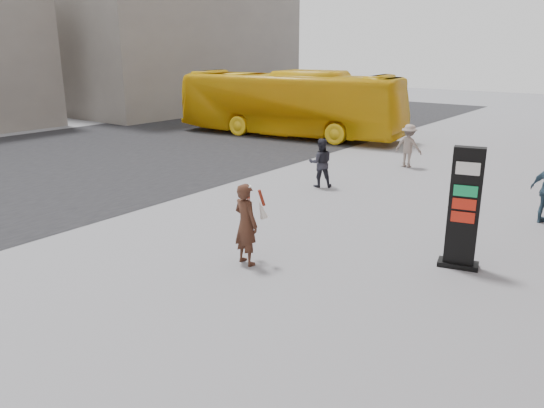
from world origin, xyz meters
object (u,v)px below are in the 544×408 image
Objects in this scene: info_pylon at (464,209)px; bus at (289,103)px; woman at (246,223)px; pedestrian_b at (408,146)px; pedestrian_a at (321,163)px.

bus is (-13.05, 11.97, 0.39)m from info_pylon.
woman is (-3.75, -2.63, -0.38)m from info_pylon.
bus is at bearing -46.57° from woman.
pedestrian_b is at bearing 105.66° from info_pylon.
woman is 0.15× the size of bus.
pedestrian_a is at bearing -146.24° from bus.
bus reaches higher than info_pylon.
woman reaches higher than pedestrian_a.
bus is 7.26× the size of pedestrian_b.
bus is 8.83m from pedestrian_b.
bus reaches higher than pedestrian_a.
info_pylon is at bearing 108.35° from pedestrian_a.
pedestrian_b is (-1.17, 11.25, -0.09)m from woman.
pedestrian_a is (7.04, -8.02, -0.87)m from bus.
woman reaches higher than pedestrian_b.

